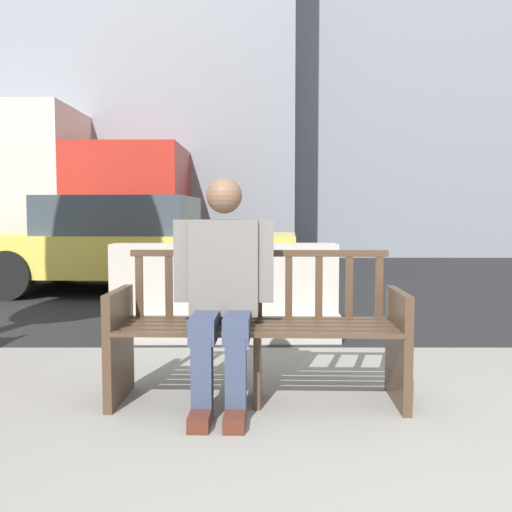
{
  "coord_description": "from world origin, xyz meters",
  "views": [
    {
      "loc": [
        -0.76,
        -1.95,
        1.1
      ],
      "look_at": [
        -0.76,
        2.84,
        0.75
      ],
      "focal_mm": 40.0,
      "sensor_mm": 36.0,
      "label": 1
    }
  ],
  "objects_px": {
    "street_bench": "(257,334)",
    "car_taxi_near": "(131,245)",
    "seated_person": "(222,286)",
    "jersey_barrier_centre": "(224,299)"
  },
  "relations": [
    {
      "from": "seated_person",
      "to": "car_taxi_near",
      "type": "relative_size",
      "value": 0.28
    },
    {
      "from": "street_bench",
      "to": "car_taxi_near",
      "type": "height_order",
      "value": "car_taxi_near"
    },
    {
      "from": "seated_person",
      "to": "jersey_barrier_centre",
      "type": "height_order",
      "value": "seated_person"
    },
    {
      "from": "seated_person",
      "to": "car_taxi_near",
      "type": "xyz_separation_m",
      "value": [
        -1.58,
        4.83,
        -0.02
      ]
    },
    {
      "from": "seated_person",
      "to": "car_taxi_near",
      "type": "height_order",
      "value": "car_taxi_near"
    },
    {
      "from": "seated_person",
      "to": "jersey_barrier_centre",
      "type": "relative_size",
      "value": 0.65
    },
    {
      "from": "street_bench",
      "to": "seated_person",
      "type": "bearing_deg",
      "value": -165.58
    },
    {
      "from": "street_bench",
      "to": "seated_person",
      "type": "distance_m",
      "value": 0.36
    },
    {
      "from": "street_bench",
      "to": "car_taxi_near",
      "type": "distance_m",
      "value": 5.1
    },
    {
      "from": "street_bench",
      "to": "seated_person",
      "type": "height_order",
      "value": "seated_person"
    }
  ]
}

